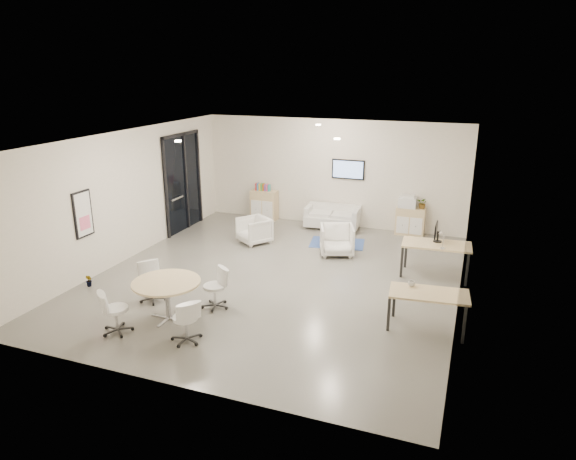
% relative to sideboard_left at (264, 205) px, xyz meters
% --- Properties ---
extents(room_shell, '(9.60, 10.60, 4.80)m').
position_rel_sideboard_left_xyz_m(room_shell, '(2.13, -4.26, 1.14)').
color(room_shell, '#605E57').
rests_on(room_shell, ground).
extents(glass_door, '(0.09, 1.90, 2.85)m').
position_rel_sideboard_left_xyz_m(glass_door, '(-1.82, -1.75, 1.04)').
color(glass_door, black).
rests_on(glass_door, room_shell).
extents(artwork, '(0.05, 0.54, 1.04)m').
position_rel_sideboard_left_xyz_m(artwork, '(-1.84, -5.86, 1.08)').
color(artwork, black).
rests_on(artwork, room_shell).
extents(wall_tv, '(0.98, 0.06, 0.58)m').
position_rel_sideboard_left_xyz_m(wall_tv, '(2.63, 0.20, 1.29)').
color(wall_tv, black).
rests_on(wall_tv, room_shell).
extents(ceiling_spots, '(3.14, 4.14, 0.03)m').
position_rel_sideboard_left_xyz_m(ceiling_spots, '(1.93, -3.43, 2.72)').
color(ceiling_spots, '#FFEAC6').
rests_on(ceiling_spots, room_shell).
extents(sideboard_left, '(0.83, 0.43, 0.93)m').
position_rel_sideboard_left_xyz_m(sideboard_left, '(0.00, 0.00, 0.00)').
color(sideboard_left, tan).
rests_on(sideboard_left, room_shell).
extents(sideboard_right, '(0.81, 0.40, 0.81)m').
position_rel_sideboard_left_xyz_m(sideboard_right, '(4.56, 0.02, -0.06)').
color(sideboard_right, tan).
rests_on(sideboard_right, room_shell).
extents(books, '(0.48, 0.14, 0.22)m').
position_rel_sideboard_left_xyz_m(books, '(-0.04, 0.00, 0.58)').
color(books, red).
rests_on(books, sideboard_left).
extents(printer, '(0.49, 0.41, 0.35)m').
position_rel_sideboard_left_xyz_m(printer, '(4.45, 0.02, 0.51)').
color(printer, white).
rests_on(printer, sideboard_right).
extents(loveseat, '(1.64, 0.90, 0.60)m').
position_rel_sideboard_left_xyz_m(loveseat, '(2.29, -0.16, -0.14)').
color(loveseat, silver).
rests_on(loveseat, room_shell).
extents(blue_rug, '(1.59, 1.19, 0.01)m').
position_rel_sideboard_left_xyz_m(blue_rug, '(2.80, -1.48, -0.46)').
color(blue_rug, '#2F4790').
rests_on(blue_rug, room_shell).
extents(armchair_left, '(1.04, 1.03, 0.79)m').
position_rel_sideboard_left_xyz_m(armchair_left, '(0.64, -2.22, -0.07)').
color(armchair_left, silver).
rests_on(armchair_left, room_shell).
extents(armchair_right, '(1.04, 1.01, 0.85)m').
position_rel_sideboard_left_xyz_m(armchair_right, '(3.02, -2.32, -0.04)').
color(armchair_right, silver).
rests_on(armchair_right, room_shell).
extents(desk_rear, '(1.58, 0.87, 0.80)m').
position_rel_sideboard_left_xyz_m(desk_rear, '(5.53, -2.93, 0.25)').
color(desk_rear, tan).
rests_on(desk_rear, room_shell).
extents(desk_front, '(1.48, 0.84, 0.74)m').
position_rel_sideboard_left_xyz_m(desk_front, '(5.63, -5.59, 0.20)').
color(desk_front, tan).
rests_on(desk_front, room_shell).
extents(monitor, '(0.20, 0.50, 0.44)m').
position_rel_sideboard_left_xyz_m(monitor, '(5.49, -2.78, 0.57)').
color(monitor, black).
rests_on(monitor, desk_rear).
extents(round_table, '(1.29, 1.29, 0.79)m').
position_rel_sideboard_left_xyz_m(round_table, '(0.93, -6.92, 0.24)').
color(round_table, tan).
rests_on(round_table, room_shell).
extents(meeting_chairs, '(2.34, 2.34, 0.82)m').
position_rel_sideboard_left_xyz_m(meeting_chairs, '(0.93, -6.92, -0.05)').
color(meeting_chairs, white).
rests_on(meeting_chairs, room_shell).
extents(plant_cabinet, '(0.37, 0.39, 0.26)m').
position_rel_sideboard_left_xyz_m(plant_cabinet, '(4.87, -0.00, 0.48)').
color(plant_cabinet, '#3F7F3F').
rests_on(plant_cabinet, sideboard_right).
extents(plant_floor, '(0.24, 0.32, 0.13)m').
position_rel_sideboard_left_xyz_m(plant_floor, '(-1.57, -6.22, -0.40)').
color(plant_floor, '#3F7F3F').
rests_on(plant_floor, room_shell).
extents(cup, '(0.15, 0.13, 0.12)m').
position_rel_sideboard_left_xyz_m(cup, '(5.29, -5.40, 0.34)').
color(cup, white).
rests_on(cup, desk_front).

